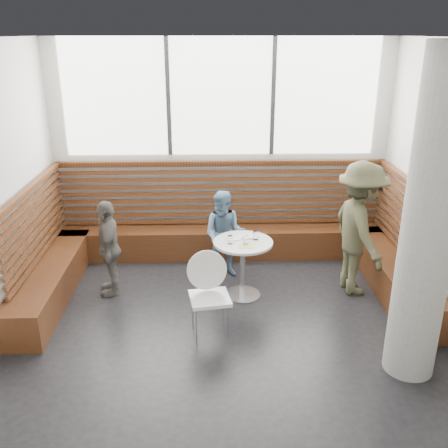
{
  "coord_description": "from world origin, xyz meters",
  "views": [
    {
      "loc": [
        -0.18,
        -4.83,
        3.25
      ],
      "look_at": [
        0.0,
        1.0,
        1.0
      ],
      "focal_mm": 40.0,
      "sensor_mm": 36.0,
      "label": 1
    }
  ],
  "objects_px": {
    "cafe_chair": "(210,288)",
    "adult_man": "(359,229)",
    "child_back": "(225,234)",
    "concrete_column": "(430,224)",
    "cafe_table": "(243,257)",
    "child_left": "(109,248)"
  },
  "relations": [
    {
      "from": "cafe_chair",
      "to": "adult_man",
      "type": "xyz_separation_m",
      "value": [
        1.93,
        0.93,
        0.32
      ]
    },
    {
      "from": "adult_man",
      "to": "cafe_chair",
      "type": "bearing_deg",
      "value": 107.68
    },
    {
      "from": "child_back",
      "to": "concrete_column",
      "type": "bearing_deg",
      "value": -37.67
    },
    {
      "from": "concrete_column",
      "to": "adult_man",
      "type": "xyz_separation_m",
      "value": [
        -0.11,
        1.67,
        -0.72
      ]
    },
    {
      "from": "cafe_table",
      "to": "adult_man",
      "type": "relative_size",
      "value": 0.44
    },
    {
      "from": "adult_man",
      "to": "child_back",
      "type": "relative_size",
      "value": 1.43
    },
    {
      "from": "cafe_table",
      "to": "adult_man",
      "type": "height_order",
      "value": "adult_man"
    },
    {
      "from": "concrete_column",
      "to": "child_left",
      "type": "relative_size",
      "value": 2.5
    },
    {
      "from": "cafe_table",
      "to": "child_left",
      "type": "bearing_deg",
      "value": 174.63
    },
    {
      "from": "child_back",
      "to": "cafe_table",
      "type": "bearing_deg",
      "value": -58.72
    },
    {
      "from": "concrete_column",
      "to": "child_left",
      "type": "height_order",
      "value": "concrete_column"
    },
    {
      "from": "adult_man",
      "to": "child_left",
      "type": "height_order",
      "value": "adult_man"
    },
    {
      "from": "concrete_column",
      "to": "cafe_table",
      "type": "bearing_deg",
      "value": 135.91
    },
    {
      "from": "cafe_table",
      "to": "child_back",
      "type": "xyz_separation_m",
      "value": [
        -0.21,
        0.63,
        0.06
      ]
    },
    {
      "from": "cafe_table",
      "to": "child_left",
      "type": "distance_m",
      "value": 1.74
    },
    {
      "from": "child_back",
      "to": "child_left",
      "type": "distance_m",
      "value": 1.58
    },
    {
      "from": "concrete_column",
      "to": "cafe_chair",
      "type": "relative_size",
      "value": 3.34
    },
    {
      "from": "concrete_column",
      "to": "cafe_chair",
      "type": "distance_m",
      "value": 2.4
    },
    {
      "from": "cafe_table",
      "to": "concrete_column",
      "type": "bearing_deg",
      "value": -44.09
    },
    {
      "from": "cafe_table",
      "to": "child_back",
      "type": "distance_m",
      "value": 0.67
    },
    {
      "from": "child_left",
      "to": "adult_man",
      "type": "bearing_deg",
      "value": 80.44
    },
    {
      "from": "concrete_column",
      "to": "cafe_table",
      "type": "distance_m",
      "value": 2.47
    }
  ]
}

